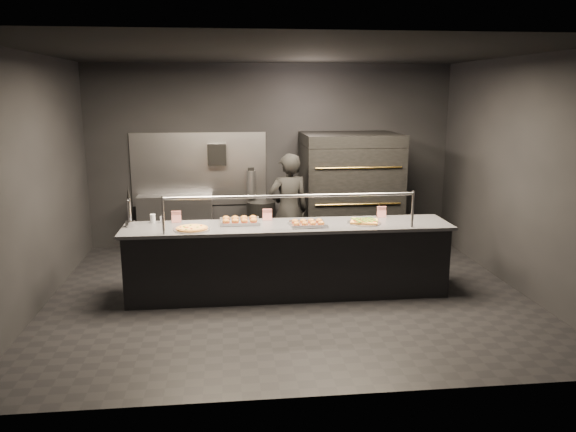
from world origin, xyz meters
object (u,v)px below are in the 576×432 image
object	(u,v)px
trash_bin	(261,225)
square_pizza	(364,222)
service_counter	(288,259)
round_pizza	(192,229)
slider_tray_a	(240,221)
fire_extinguisher	(251,184)
beer_tap	(130,216)
worker	(288,210)
slider_tray_b	(308,223)
prep_shelf	(176,222)
pizza_oven	(349,193)
towel_dispenser	(217,154)

from	to	relation	value
trash_bin	square_pizza	bearing A→B (deg)	-62.48
service_counter	square_pizza	world-z (taller)	service_counter
service_counter	trash_bin	bearing A→B (deg)	95.15
round_pizza	trash_bin	distance (m)	2.61
round_pizza	slider_tray_a	world-z (taller)	slider_tray_a
slider_tray_a	fire_extinguisher	bearing A→B (deg)	83.65
beer_tap	worker	size ratio (longest dim) A/B	0.29
slider_tray_b	prep_shelf	bearing A→B (deg)	127.52
pizza_oven	round_pizza	bearing A→B (deg)	-139.47
pizza_oven	towel_dispenser	size ratio (longest dim) A/B	5.46
pizza_oven	round_pizza	distance (m)	3.14
service_counter	prep_shelf	size ratio (longest dim) A/B	3.42
prep_shelf	slider_tray_b	bearing A→B (deg)	-52.48
towel_dispenser	trash_bin	distance (m)	1.36
square_pizza	beer_tap	bearing A→B (deg)	177.33
towel_dispenser	trash_bin	size ratio (longest dim) A/B	0.44
worker	round_pizza	bearing A→B (deg)	35.10
slider_tray_b	worker	bearing A→B (deg)	94.31
pizza_oven	fire_extinguisher	xyz separation A→B (m)	(-1.55, 0.50, 0.09)
pizza_oven	trash_bin	world-z (taller)	pizza_oven
service_counter	beer_tap	world-z (taller)	beer_tap
service_counter	prep_shelf	bearing A→B (deg)	124.59
fire_extinguisher	beer_tap	xyz separation A→B (m)	(-1.60, -2.29, -0.00)
prep_shelf	worker	xyz separation A→B (m)	(1.74, -1.08, 0.39)
square_pizza	trash_bin	size ratio (longest dim) A/B	0.54
slider_tray_a	trash_bin	xyz separation A→B (m)	(0.40, 2.07, -0.56)
fire_extinguisher	beer_tap	world-z (taller)	beer_tap
fire_extinguisher	slider_tray_a	distance (m)	2.27
slider_tray_b	worker	xyz separation A→B (m)	(-0.10, 1.31, -0.11)
round_pizza	worker	world-z (taller)	worker
pizza_oven	service_counter	bearing A→B (deg)	-122.27
round_pizza	service_counter	bearing A→B (deg)	6.63
pizza_oven	slider_tray_b	world-z (taller)	pizza_oven
slider_tray_a	worker	distance (m)	1.32
prep_shelf	round_pizza	distance (m)	2.54
slider_tray_a	trash_bin	distance (m)	2.18
round_pizza	fire_extinguisher	bearing A→B (deg)	71.83
beer_tap	trash_bin	world-z (taller)	beer_tap
towel_dispenser	slider_tray_b	bearing A→B (deg)	-65.18
service_counter	towel_dispenser	bearing A→B (deg)	110.63
towel_dispenser	slider_tray_a	xyz separation A→B (m)	(0.30, -2.24, -0.60)
pizza_oven	square_pizza	xyz separation A→B (m)	(-0.23, -1.92, -0.03)
beer_tap	square_pizza	bearing A→B (deg)	-2.67
square_pizza	slider_tray_a	bearing A→B (deg)	173.64
round_pizza	trash_bin	bearing A→B (deg)	67.37
worker	fire_extinguisher	bearing A→B (deg)	-78.02
slider_tray_b	slider_tray_a	bearing A→B (deg)	164.87
prep_shelf	square_pizza	world-z (taller)	square_pizza
service_counter	pizza_oven	size ratio (longest dim) A/B	2.15
towel_dispenser	fire_extinguisher	bearing A→B (deg)	1.04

